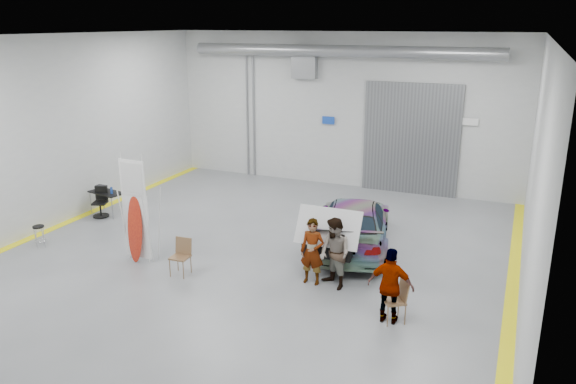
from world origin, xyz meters
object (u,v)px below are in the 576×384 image
at_px(person_c, 391,286).
at_px(shop_stool, 40,237).
at_px(work_table, 105,192).
at_px(surfboard_display, 135,219).
at_px(person_a, 312,252).
at_px(person_b, 335,254).
at_px(office_chair, 101,204).
at_px(sedan_car, 354,223).
at_px(folding_chair_far, 393,308).
at_px(folding_chair_near, 181,264).

xyz_separation_m(person_c, shop_stool, (-10.40, 0.23, -0.54)).
bearing_deg(work_table, surfboard_display, -39.22).
distance_m(person_a, person_b, 0.59).
height_order(surfboard_display, work_table, surfboard_display).
height_order(work_table, office_chair, office_chair).
xyz_separation_m(sedan_car, person_a, (-0.26, -2.77, 0.14)).
relative_size(work_table, office_chair, 1.35).
xyz_separation_m(sedan_car, folding_chair_far, (2.05, -3.85, -0.41)).
bearing_deg(person_a, person_c, -27.17).
bearing_deg(person_b, surfboard_display, -139.52).
bearing_deg(work_table, folding_chair_far, -17.31).
bearing_deg(person_b, person_c, -0.51).
xyz_separation_m(person_a, person_b, (0.59, 0.00, 0.04)).
bearing_deg(person_a, folding_chair_far, -24.95).
xyz_separation_m(surfboard_display, folding_chair_near, (1.57, -0.28, -0.93)).
bearing_deg(person_a, sedan_car, 84.55).
bearing_deg(folding_chair_near, person_b, 9.62).
relative_size(shop_stool, work_table, 0.49).
bearing_deg(work_table, person_b, -14.15).
relative_size(surfboard_display, office_chair, 3.02).
distance_m(person_c, work_table, 11.17).
bearing_deg(shop_stool, office_chair, 94.03).
bearing_deg(surfboard_display, sedan_car, 36.26).
relative_size(folding_chair_near, shop_stool, 1.45).
distance_m(folding_chair_near, office_chair, 5.79).
bearing_deg(work_table, office_chair, -81.79).
xyz_separation_m(folding_chair_far, shop_stool, (-10.47, 0.16, 0.03)).
xyz_separation_m(person_b, office_chair, (-8.94, 1.98, -0.46)).
height_order(person_b, person_c, person_b).
relative_size(person_c, surfboard_display, 0.57).
distance_m(person_c, folding_chair_far, 0.57).
bearing_deg(office_chair, person_c, -36.43).
xyz_separation_m(person_b, folding_chair_far, (1.73, -1.07, -0.59)).
relative_size(sedan_car, work_table, 3.66).
bearing_deg(surfboard_display, work_table, 143.82).
distance_m(surfboard_display, shop_stool, 3.40).
distance_m(shop_stool, office_chair, 2.90).
bearing_deg(folding_chair_near, shop_stool, 177.25).
height_order(person_b, shop_stool, person_b).
height_order(folding_chair_near, work_table, work_table).
bearing_deg(sedan_car, person_c, 103.56).
bearing_deg(surfboard_display, folding_chair_near, -7.21).
bearing_deg(person_b, work_table, -159.92).
xyz_separation_m(surfboard_display, work_table, (-3.51, 2.86, -0.44)).
relative_size(person_b, work_table, 1.33).
height_order(person_c, office_chair, person_c).
bearing_deg(sedan_car, office_chair, -7.97).
distance_m(folding_chair_far, office_chair, 11.10).
relative_size(person_a, work_table, 1.26).
bearing_deg(folding_chair_far, surfboard_display, -127.05).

